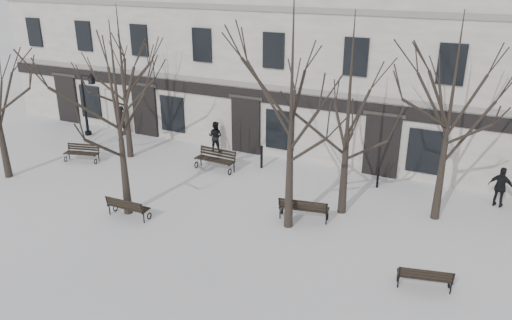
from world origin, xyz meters
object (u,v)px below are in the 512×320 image
Objects in this scene: tree_2 at (292,84)px; bench_2 at (425,276)px; tree_1 at (117,98)px; bench_1 at (128,207)px; bench_3 at (216,159)px; bench_4 at (304,208)px; lamp_post at (87,100)px; bench_0 at (82,152)px.

bench_2 is (5.20, -1.78, -4.98)m from tree_2.
tree_2 reaches higher than tree_1.
bench_2 is at bearing 0.10° from tree_1.
bench_1 is 0.86× the size of bench_3.
bench_4 is (6.44, 2.51, -4.13)m from tree_1.
bench_4 is (0.33, 0.71, -4.90)m from tree_2.
bench_1 is 6.79m from bench_4.
lamp_post reaches higher than bench_1.
tree_2 is at bearing -32.56° from bench_3.
bench_3 reaches higher than bench_4.
bench_3 is (0.78, 5.45, -4.11)m from tree_1.
bench_4 reaches higher than bench_1.
bench_3 is 6.38m from bench_4.
bench_2 is 5.47m from bench_4.
bench_3 is 9.30m from lamp_post.
tree_2 is 15.58m from lamp_post.
bench_0 is at bearing -15.00° from bench_4.
bench_2 is at bearing -25.45° from bench_3.
bench_0 is 0.90× the size of bench_3.
tree_1 is 0.86× the size of tree_2.
bench_2 is (11.04, 0.35, -0.04)m from bench_1.
bench_0 is at bearing -24.92° from bench_2.
lamp_post reaches higher than bench_4.
bench_2 is 11.85m from bench_3.
bench_3 is (-5.33, 3.65, -4.87)m from tree_2.
bench_3 reaches higher than bench_1.
bench_4 is 0.54× the size of lamp_post.
lamp_post is (-8.57, 7.04, 1.64)m from bench_1.
bench_4 is (-4.87, 2.49, 0.08)m from bench_2.
bench_0 is (-11.86, 1.62, -4.95)m from tree_2.
bench_2 is 20.79m from lamp_post.
bench_3 is at bearing 2.17° from bench_0.
tree_2 reaches higher than bench_2.
tree_1 is at bearing -52.46° from bench_1.
lamp_post reaches higher than bench_0.
bench_1 is (6.03, -3.75, 0.00)m from bench_0.
tree_1 is 8.06m from bench_4.
tree_2 is at bearing -32.58° from bench_2.
lamp_post is (-14.41, 4.91, -3.30)m from tree_2.
bench_3 is 1.02× the size of bench_4.
bench_3 is at bearing -7.89° from lamp_post.
bench_1 is 5.81m from bench_3.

